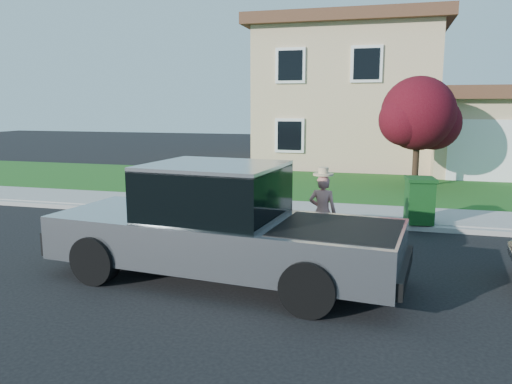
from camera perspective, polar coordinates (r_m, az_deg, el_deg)
ground at (r=9.87m, az=1.87°, el=-7.35°), size 80.00×80.00×0.00m
curb at (r=12.47m, az=9.48°, el=-3.53°), size 40.00×0.20×0.12m
sidewalk at (r=13.53m, az=9.96°, el=-2.41°), size 40.00×2.00×0.15m
lawn at (r=17.95m, az=11.33°, el=0.49°), size 40.00×7.00×0.10m
house at (r=25.57m, az=13.57°, el=10.18°), size 14.00×11.30×6.85m
pickup_truck at (r=8.40m, az=-3.97°, el=-3.95°), size 6.17×2.61×1.97m
woman at (r=10.28m, az=7.60°, el=-2.12°), size 0.58×0.41×1.69m
ornamental_tree at (r=17.94m, az=18.18°, el=8.15°), size 2.77×2.50×3.80m
trash_bin at (r=12.50m, az=18.18°, el=-0.86°), size 0.76×0.84×1.09m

